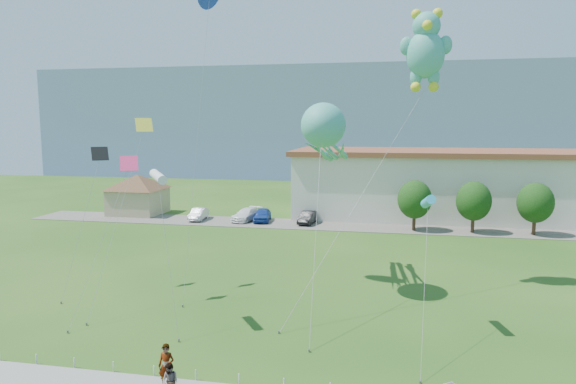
{
  "coord_description": "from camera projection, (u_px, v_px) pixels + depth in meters",
  "views": [
    {
      "loc": [
        7.19,
        -21.64,
        11.28
      ],
      "look_at": [
        1.35,
        8.0,
        7.32
      ],
      "focal_mm": 32.0,
      "sensor_mm": 36.0,
      "label": 1
    }
  ],
  "objects": [
    {
      "name": "parked_car_black",
      "position": [
        308.0,
        217.0,
        58.75
      ],
      "size": [
        1.94,
        4.38,
        1.4
      ],
      "primitive_type": "imported",
      "rotation": [
        0.0,
        0.0,
        -0.11
      ],
      "color": "black",
      "rests_on": "parking_strip"
    },
    {
      "name": "tree_far",
      "position": [
        535.0,
        203.0,
        52.31
      ],
      "size": [
        3.6,
        3.6,
        5.47
      ],
      "color": "#3F2B19",
      "rests_on": "ground"
    },
    {
      "name": "pedestrian_right",
      "position": [
        170.0,
        382.0,
        20.92
      ],
      "size": [
        0.88,
        0.77,
        1.54
      ],
      "primitive_type": "imported",
      "rotation": [
        0.0,
        0.0,
        -0.28
      ],
      "color": "gray",
      "rests_on": "sidewalk"
    },
    {
      "name": "small_kite_yellow",
      "position": [
        138.0,
        145.0,
        34.17
      ],
      "size": [
        1.29,
        8.23,
        11.71
      ],
      "color": "yellow",
      "rests_on": "ground"
    },
    {
      "name": "parked_car_blue",
      "position": [
        262.0,
        215.0,
        60.06
      ],
      "size": [
        2.33,
        4.65,
        1.52
      ],
      "primitive_type": "imported",
      "rotation": [
        0.0,
        0.0,
        0.12
      ],
      "color": "navy",
      "rests_on": "parking_strip"
    },
    {
      "name": "parked_car_white",
      "position": [
        246.0,
        215.0,
        60.51
      ],
      "size": [
        3.16,
        5.26,
        1.43
      ],
      "primitive_type": "imported",
      "rotation": [
        0.0,
        0.0,
        -0.25
      ],
      "color": "white",
      "rests_on": "parking_strip"
    },
    {
      "name": "rope_fence",
      "position": [
        217.0,
        377.0,
        22.59
      ],
      "size": [
        26.05,
        0.05,
        0.5
      ],
      "color": "white",
      "rests_on": "ground"
    },
    {
      "name": "hill_ridge",
      "position": [
        363.0,
        120.0,
        139.01
      ],
      "size": [
        160.0,
        50.0,
        25.0
      ],
      "primitive_type": "cube",
      "color": "gray",
      "rests_on": "ground"
    },
    {
      "name": "small_kite_white",
      "position": [
        158.0,
        178.0,
        28.25
      ],
      "size": [
        2.22,
        3.4,
        8.88
      ],
      "color": "white",
      "rests_on": "ground"
    },
    {
      "name": "tree_mid",
      "position": [
        474.0,
        201.0,
        53.46
      ],
      "size": [
        3.6,
        3.6,
        5.47
      ],
      "color": "#3F2B19",
      "rests_on": "ground"
    },
    {
      "name": "ground",
      "position": [
        226.0,
        369.0,
        23.89
      ],
      "size": [
        160.0,
        160.0,
        0.0
      ],
      "primitive_type": "plane",
      "color": "#204914",
      "rests_on": "ground"
    },
    {
      "name": "parking_strip",
      "position": [
        322.0,
        225.0,
        57.94
      ],
      "size": [
        70.0,
        6.0,
        0.06
      ],
      "primitive_type": "cube",
      "color": "#59544C",
      "rests_on": "ground"
    },
    {
      "name": "tree_near",
      "position": [
        415.0,
        200.0,
        54.61
      ],
      "size": [
        3.6,
        3.6,
        5.47
      ],
      "color": "#3F2B19",
      "rests_on": "ground"
    },
    {
      "name": "small_kite_black",
      "position": [
        96.0,
        168.0,
        34.95
      ],
      "size": [
        1.39,
        4.81,
        9.75
      ],
      "color": "black",
      "rests_on": "ground"
    },
    {
      "name": "parked_car_silver",
      "position": [
        198.0,
        214.0,
        61.01
      ],
      "size": [
        1.78,
        4.32,
        1.39
      ],
      "primitive_type": "imported",
      "rotation": [
        0.0,
        0.0,
        0.07
      ],
      "color": "silver",
      "rests_on": "parking_strip"
    },
    {
      "name": "warehouse",
      "position": [
        549.0,
        185.0,
        61.18
      ],
      "size": [
        61.0,
        15.0,
        8.2
      ],
      "color": "beige",
      "rests_on": "ground"
    },
    {
      "name": "teddy_bear_kite",
      "position": [
        426.0,
        48.0,
        35.16
      ],
      "size": [
        9.74,
        12.41,
        19.13
      ],
      "color": "#45AC9C",
      "rests_on": "ground"
    },
    {
      "name": "pavilion",
      "position": [
        138.0,
        190.0,
        65.06
      ],
      "size": [
        9.2,
        9.2,
        5.0
      ],
      "color": "tan",
      "rests_on": "ground"
    },
    {
      "name": "pedestrian_left",
      "position": [
        166.0,
        366.0,
        21.84
      ],
      "size": [
        0.71,
        0.47,
        1.94
      ],
      "primitive_type": "imported",
      "rotation": [
        0.0,
        0.0,
        0.01
      ],
      "color": "gray",
      "rests_on": "sidewalk"
    },
    {
      "name": "octopus_kite",
      "position": [
        325.0,
        135.0,
        34.59
      ],
      "size": [
        2.92,
        15.83,
        12.72
      ],
      "color": "#45AC9C",
      "rests_on": "ground"
    },
    {
      "name": "small_kite_cyan",
      "position": [
        428.0,
        203.0,
        27.67
      ],
      "size": [
        0.84,
        7.65,
        7.59
      ],
      "color": "#2FABD6",
      "rests_on": "ground"
    },
    {
      "name": "small_kite_pink",
      "position": [
        123.0,
        179.0,
        32.03
      ],
      "size": [
        1.49,
        6.72,
        9.29
      ],
      "color": "#FA3775",
      "rests_on": "ground"
    }
  ]
}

